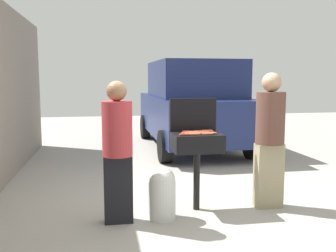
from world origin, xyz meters
The scene contains 23 objects.
ground_plane centered at (0.00, 0.00, 0.00)m, with size 24.00×24.00×0.00m, color #9E998E.
bbq_grill centered at (0.03, -0.05, 0.82)m, with size 0.60×0.44×0.96m.
grill_lid_open centered at (0.03, 0.17, 1.17)m, with size 0.60×0.05×0.42m, color black.
hot_dog_0 centered at (0.08, 0.06, 0.98)m, with size 0.03×0.03×0.13m, color #B74C33.
hot_dog_1 centered at (0.06, -0.15, 0.98)m, with size 0.03×0.03×0.13m, color #B74C33.
hot_dog_2 centered at (-0.07, 0.03, 0.98)m, with size 0.03×0.03×0.13m, color #AD4228.
hot_dog_3 centered at (-0.03, -0.19, 0.98)m, with size 0.03×0.03×0.13m, color #C6593D.
hot_dog_4 centered at (-0.06, -0.06, 0.98)m, with size 0.03×0.03×0.13m, color #B74C33.
hot_dog_5 centered at (-0.11, -0.10, 0.98)m, with size 0.03×0.03×0.13m, color #C6593D.
hot_dog_6 centered at (0.12, -0.04, 0.98)m, with size 0.03×0.03×0.13m, color #B74C33.
hot_dog_7 centered at (0.19, 0.02, 0.98)m, with size 0.03×0.03×0.13m, color #C6593D.
hot_dog_8 centered at (-0.06, -0.14, 0.98)m, with size 0.03×0.03×0.13m, color #B74C33.
hot_dog_9 centered at (0.13, -0.19, 0.98)m, with size 0.03×0.03×0.13m, color #C6593D.
hot_dog_10 centered at (0.00, -0.02, 0.98)m, with size 0.03×0.03×0.13m, color #C6593D.
hot_dog_11 centered at (0.03, -0.11, 0.98)m, with size 0.03×0.03×0.13m, color #C6593D.
hot_dog_12 centered at (0.19, -0.15, 0.98)m, with size 0.03×0.03×0.13m, color #C6593D.
hot_dog_13 centered at (0.20, 0.09, 0.98)m, with size 0.03×0.03×0.13m, color #AD4228.
hot_dog_14 centered at (-0.15, -0.19, 0.98)m, with size 0.03×0.03×0.13m, color #AD4228.
hot_dog_15 centered at (0.17, -0.12, 0.98)m, with size 0.03×0.03×0.13m, color #C6593D.
propane_tank centered at (-0.44, -0.28, 0.32)m, with size 0.32×0.32×0.62m.
person_left centered at (-0.95, -0.31, 0.87)m, with size 0.34×0.34×1.61m.
person_right centered at (0.96, -0.11, 0.93)m, with size 0.36×0.36×1.71m.
parked_minivan centered at (0.96, 4.13, 1.03)m, with size 2.07×4.42×2.02m.
Camera 1 is at (-1.10, -4.50, 1.64)m, focal length 40.39 mm.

